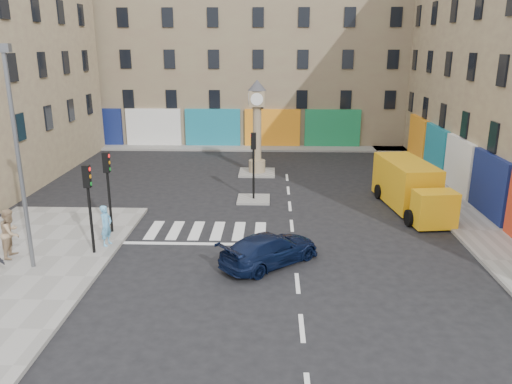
# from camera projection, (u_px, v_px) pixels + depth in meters

# --- Properties ---
(ground) EXTENTS (120.00, 120.00, 0.00)m
(ground) POSITION_uv_depth(u_px,v_px,m) (295.00, 261.00, 20.21)
(ground) COLOR black
(ground) RESTS_ON ground
(sidewalk_left) EXTENTS (7.00, 16.00, 0.15)m
(sidewalk_left) POSITION_uv_depth(u_px,v_px,m) (3.00, 277.00, 18.63)
(sidewalk_left) COLOR gray
(sidewalk_left) RESTS_ON ground
(sidewalk_right) EXTENTS (2.60, 30.00, 0.15)m
(sidewalk_right) POSITION_uv_depth(u_px,v_px,m) (435.00, 191.00, 29.47)
(sidewalk_right) COLOR gray
(sidewalk_right) RESTS_ON ground
(sidewalk_far) EXTENTS (32.00, 2.40, 0.15)m
(sidewalk_far) POSITION_uv_depth(u_px,v_px,m) (236.00, 148.00, 41.57)
(sidewalk_far) COLOR gray
(sidewalk_far) RESTS_ON ground
(island_near) EXTENTS (1.80, 1.80, 0.12)m
(island_near) POSITION_uv_depth(u_px,v_px,m) (254.00, 199.00, 27.91)
(island_near) COLOR gray
(island_near) RESTS_ON ground
(island_far) EXTENTS (2.40, 2.40, 0.12)m
(island_far) POSITION_uv_depth(u_px,v_px,m) (257.00, 173.00, 33.66)
(island_far) COLOR gray
(island_far) RESTS_ON ground
(building_far) EXTENTS (32.00, 10.00, 17.00)m
(building_far) POSITION_uv_depth(u_px,v_px,m) (240.00, 42.00, 44.70)
(building_far) COLOR #817556
(building_far) RESTS_ON ground
(traffic_light_left_near) EXTENTS (0.28, 0.22, 3.70)m
(traffic_light_left_near) POSITION_uv_depth(u_px,v_px,m) (89.00, 195.00, 19.92)
(traffic_light_left_near) COLOR black
(traffic_light_left_near) RESTS_ON sidewalk_left
(traffic_light_left_far) EXTENTS (0.28, 0.22, 3.70)m
(traffic_light_left_far) POSITION_uv_depth(u_px,v_px,m) (108.00, 180.00, 22.21)
(traffic_light_left_far) COLOR black
(traffic_light_left_far) RESTS_ON sidewalk_left
(traffic_light_island) EXTENTS (0.28, 0.22, 3.70)m
(traffic_light_island) POSITION_uv_depth(u_px,v_px,m) (254.00, 155.00, 27.19)
(traffic_light_island) COLOR black
(traffic_light_island) RESTS_ON island_near
(lamp_post) EXTENTS (0.50, 0.25, 8.30)m
(lamp_post) POSITION_uv_depth(u_px,v_px,m) (17.00, 149.00, 18.02)
(lamp_post) COLOR #595B60
(lamp_post) RESTS_ON sidewalk_left
(clock_pillar) EXTENTS (1.20, 1.20, 6.10)m
(clock_pillar) POSITION_uv_depth(u_px,v_px,m) (257.00, 121.00, 32.65)
(clock_pillar) COLOR tan
(clock_pillar) RESTS_ON island_far
(navy_sedan) EXTENTS (4.41, 4.21, 1.26)m
(navy_sedan) POSITION_uv_depth(u_px,v_px,m) (270.00, 249.00, 19.73)
(navy_sedan) COLOR black
(navy_sedan) RESTS_ON ground
(yellow_van) EXTENTS (2.93, 6.87, 2.43)m
(yellow_van) POSITION_uv_depth(u_px,v_px,m) (410.00, 187.00, 26.23)
(yellow_van) COLOR #F8AF14
(yellow_van) RESTS_ON ground
(pedestrian_blue) EXTENTS (0.57, 0.73, 1.77)m
(pedestrian_blue) POSITION_uv_depth(u_px,v_px,m) (106.00, 225.00, 21.16)
(pedestrian_blue) COLOR #60ACDB
(pedestrian_blue) RESTS_ON sidewalk_left
(pedestrian_tan) EXTENTS (0.83, 1.03, 2.01)m
(pedestrian_tan) POSITION_uv_depth(u_px,v_px,m) (11.00, 233.00, 19.98)
(pedestrian_tan) COLOR tan
(pedestrian_tan) RESTS_ON sidewalk_left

